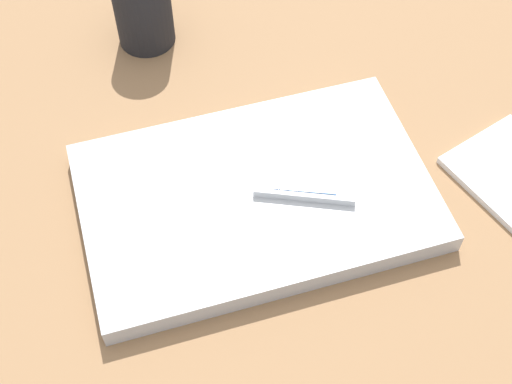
# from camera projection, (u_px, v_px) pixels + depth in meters

# --- Properties ---
(desk_surface) EXTENTS (1.20, 0.80, 0.03)m
(desk_surface) POSITION_uv_depth(u_px,v_px,m) (308.00, 167.00, 0.79)
(desk_surface) COLOR olive
(desk_surface) RESTS_ON ground
(laptop_closed) EXTENTS (0.40, 0.31, 0.02)m
(laptop_closed) POSITION_uv_depth(u_px,v_px,m) (256.00, 196.00, 0.74)
(laptop_closed) COLOR #B7BABC
(laptop_closed) RESTS_ON desk_surface
(cell_phone_on_laptop) EXTENTS (0.11, 0.07, 0.01)m
(cell_phone_on_laptop) POSITION_uv_depth(u_px,v_px,m) (306.00, 178.00, 0.73)
(cell_phone_on_laptop) COLOR silver
(cell_phone_on_laptop) RESTS_ON laptop_closed
(pen_cup) EXTENTS (0.07, 0.07, 0.10)m
(pen_cup) POSITION_uv_depth(u_px,v_px,m) (143.00, 8.00, 0.85)
(pen_cup) COLOR black
(pen_cup) RESTS_ON desk_surface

